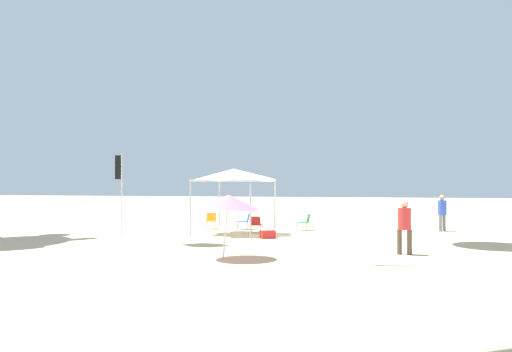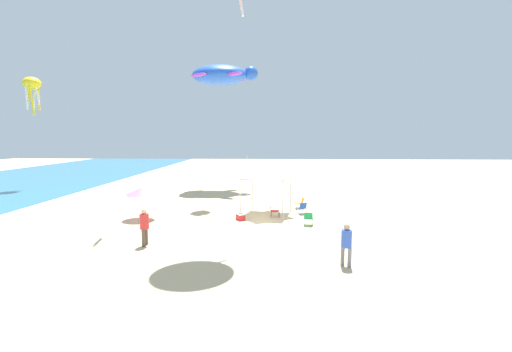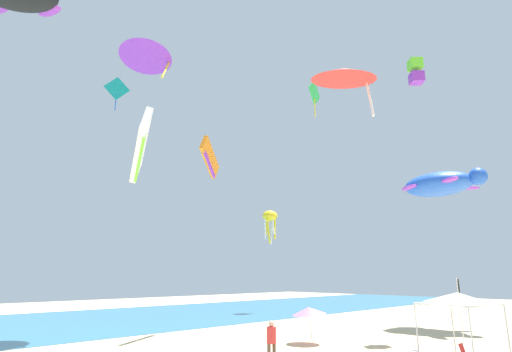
# 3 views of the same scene
# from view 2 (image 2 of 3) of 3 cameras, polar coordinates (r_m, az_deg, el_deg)

# --- Properties ---
(ground) EXTENTS (120.00, 120.00, 0.10)m
(ground) POSITION_cam_2_polar(r_m,az_deg,el_deg) (21.86, 0.52, -7.74)
(ground) COLOR #D6BC8C
(canopy_tent) EXTENTS (3.65, 3.49, 3.06)m
(canopy_tent) POSITION_cam_2_polar(r_m,az_deg,el_deg) (24.08, 1.72, 0.34)
(canopy_tent) COLOR #B7B7BC
(canopy_tent) RESTS_ON ground
(beach_umbrella) EXTENTS (2.05, 2.03, 2.16)m
(beach_umbrella) POSITION_cam_2_polar(r_m,az_deg,el_deg) (23.87, -17.83, -2.24)
(beach_umbrella) COLOR silver
(beach_umbrella) RESTS_ON ground
(folding_chair_left_of_tent) EXTENTS (0.76, 0.69, 0.82)m
(folding_chair_left_of_tent) POSITION_cam_2_polar(r_m,az_deg,el_deg) (24.53, 7.40, -4.98)
(folding_chair_left_of_tent) COLOR black
(folding_chair_left_of_tent) RESTS_ON ground
(folding_chair_near_cooler) EXTENTS (0.56, 0.64, 0.82)m
(folding_chair_near_cooler) POSITION_cam_2_polar(r_m,az_deg,el_deg) (23.48, 2.78, -5.44)
(folding_chair_near_cooler) COLOR black
(folding_chair_near_cooler) RESTS_ON ground
(folding_chair_right_of_tent) EXTENTS (0.61, 0.69, 0.82)m
(folding_chair_right_of_tent) POSITION_cam_2_polar(r_m,az_deg,el_deg) (26.31, 7.11, -4.19)
(folding_chair_right_of_tent) COLOR black
(folding_chair_right_of_tent) RESTS_ON ground
(folding_chair_facing_ocean) EXTENTS (0.68, 0.60, 0.82)m
(folding_chair_facing_ocean) POSITION_cam_2_polar(r_m,az_deg,el_deg) (21.54, 8.39, -6.59)
(folding_chair_facing_ocean) COLOR black
(folding_chair_facing_ocean) RESTS_ON ground
(cooler_box) EXTENTS (0.74, 0.67, 0.40)m
(cooler_box) POSITION_cam_2_polar(r_m,az_deg,el_deg) (22.69, -2.50, -6.57)
(cooler_box) COLOR red
(cooler_box) RESTS_ON ground
(banner_flag) EXTENTS (0.36, 0.06, 3.77)m
(banner_flag) POSITION_cam_2_polar(r_m,az_deg,el_deg) (29.09, -1.44, 0.44)
(banner_flag) COLOR silver
(banner_flag) RESTS_ON ground
(person_watching_sky) EXTENTS (0.43, 0.43, 1.80)m
(person_watching_sky) POSITION_cam_2_polar(r_m,az_deg,el_deg) (15.12, 14.28, -10.11)
(person_watching_sky) COLOR slate
(person_watching_sky) RESTS_ON ground
(person_beachcomber) EXTENTS (0.49, 0.44, 1.84)m
(person_beachcomber) POSITION_cam_2_polar(r_m,az_deg,el_deg) (18.16, -17.44, -7.32)
(person_beachcomber) COLOR brown
(person_beachcomber) RESTS_ON ground
(kite_octopus_yellow) EXTENTS (1.71, 1.71, 3.80)m
(kite_octopus_yellow) POSITION_cam_2_polar(r_m,az_deg,el_deg) (43.37, -32.25, 12.18)
(kite_octopus_yellow) COLOR yellow
(kite_turtle_blue) EXTENTS (6.05, 6.74, 2.27)m
(kite_turtle_blue) POSITION_cam_2_polar(r_m,az_deg,el_deg) (36.97, -5.54, 15.79)
(kite_turtle_blue) COLOR blue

